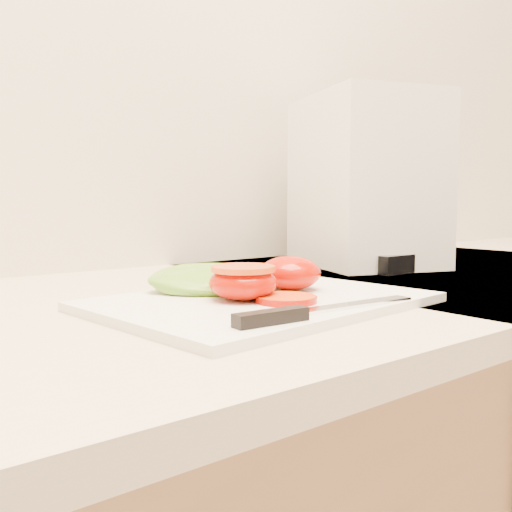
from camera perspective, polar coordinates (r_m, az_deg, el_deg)
cutting_board at (r=0.63m, az=0.57°, el=-4.57°), size 0.38×0.29×0.01m
tomato_half_dome at (r=0.68m, az=3.42°, el=-1.69°), size 0.07×0.07×0.04m
tomato_half_cut at (r=0.61m, az=-1.30°, el=-2.53°), size 0.07×0.07×0.04m
tomato_slice_0 at (r=0.60m, az=3.03°, el=-4.30°), size 0.06×0.06×0.01m
lettuce_leaf_0 at (r=0.68m, az=-4.71°, el=-2.39°), size 0.17×0.15×0.03m
knife at (r=0.53m, az=5.10°, el=-5.58°), size 0.23×0.04×0.01m
appliance at (r=1.05m, az=10.91°, el=7.30°), size 0.27×0.30×0.30m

